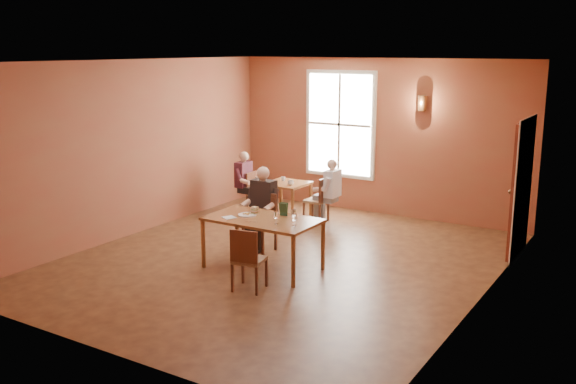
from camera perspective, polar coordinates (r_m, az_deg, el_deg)
The scene contains 28 objects.
ground at distance 9.85m, azimuth -0.61°, elevation -6.19°, with size 6.00×7.00×0.01m, color brown.
wall_back at distance 12.53m, azimuth 7.98°, elevation 4.86°, with size 6.00×0.04×3.00m, color brown.
wall_front at distance 6.84m, azimuth -16.51°, elevation -2.17°, with size 6.00×0.04×3.00m, color brown.
wall_left at distance 11.33m, azimuth -13.60°, elevation 3.79°, with size 0.04×7.00×3.00m, color brown.
wall_right at distance 8.29m, azimuth 17.18°, elevation 0.36°, with size 0.04×7.00×3.00m, color brown.
ceiling at distance 9.31m, azimuth -0.66°, elevation 11.55°, with size 6.00×7.00×0.04m, color white.
window at distance 12.80m, azimuth 4.62°, elevation 6.01°, with size 1.36×0.10×1.96m, color white.
door at distance 10.59m, azimuth 19.90°, elevation 0.29°, with size 0.12×1.04×2.10m, color maroon.
wall_sconce at distance 12.03m, azimuth 11.84°, elevation 7.74°, with size 0.16×0.16×0.28m, color brown.
main_table at distance 9.44m, azimuth -2.26°, elevation -4.60°, with size 1.64×0.92×0.77m, color brown, non-canonical shape.
chair_diner_main at distance 10.20m, azimuth -2.56°, elevation -2.80°, with size 0.41×0.41×0.93m, color brown, non-canonical shape.
diner_main at distance 10.13m, azimuth -2.66°, elevation -1.86°, with size 0.51×0.51×1.29m, color black, non-canonical shape.
chair_empty at distance 8.64m, azimuth -3.46°, elevation -5.92°, with size 0.39×0.39×0.87m, color brown, non-canonical shape.
plate_food at distance 9.49m, azimuth -3.64°, elevation -1.99°, with size 0.27×0.27×0.04m, color white.
sandwich at distance 9.51m, azimuth -2.98°, elevation -1.73°, with size 0.09×0.08×0.10m, color tan.
goblet_a at distance 9.17m, azimuth 0.50°, elevation -2.02°, with size 0.07×0.07×0.18m, color white, non-canonical shape.
goblet_b at distance 8.91m, azimuth 0.56°, elevation -2.45°, with size 0.08×0.08×0.19m, color silver, non-canonical shape.
goblet_c at distance 9.00m, azimuth -1.05°, elevation -2.27°, with size 0.08×0.08×0.19m, color white, non-canonical shape.
menu_stand at distance 9.44m, azimuth -0.39°, elevation -1.54°, with size 0.12×0.06×0.20m, color #234427.
knife at distance 9.14m, azimuth -3.31°, elevation -2.67°, with size 0.19×0.02×0.00m, color silver.
napkin at distance 9.40m, azimuth -5.27°, elevation -2.26°, with size 0.17×0.17×0.01m, color white.
second_table at distance 12.29m, azimuth -0.13°, elevation -0.70°, with size 0.76×0.76×0.67m, color brown, non-canonical shape.
chair_diner_white at distance 11.95m, azimuth 2.52°, elevation -0.67°, with size 0.37×0.37×0.85m, color #3D1D0E, non-canonical shape.
diner_white at distance 11.90m, azimuth 2.65°, elevation 0.04°, with size 0.46×0.46×1.16m, color silver, non-canonical shape.
chair_diner_maroon at distance 12.62m, azimuth -2.64°, elevation -0.06°, with size 0.35×0.35×0.80m, color #57341B, non-canonical shape.
diner_maroon at distance 12.60m, azimuth -2.76°, elevation 0.76°, with size 0.46×0.46×1.16m, color #5A1311, non-canonical shape.
cup_a at distance 12.00m, azimuth 0.24°, elevation 0.82°, with size 0.11×0.11×0.09m, color silver.
cup_b at distance 12.37m, azimuth -0.43°, elevation 1.17°, with size 0.09×0.09×0.08m, color silver.
Camera 1 is at (4.98, -7.87, 3.20)m, focal length 40.00 mm.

